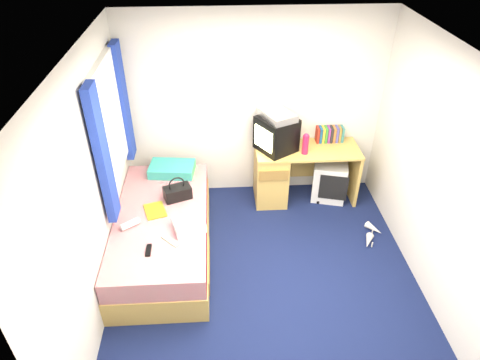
{
  "coord_description": "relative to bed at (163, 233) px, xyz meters",
  "views": [
    {
      "loc": [
        -0.46,
        -3.13,
        3.47
      ],
      "look_at": [
        -0.23,
        0.7,
        0.81
      ],
      "focal_mm": 32.0,
      "sensor_mm": 36.0,
      "label": 1
    }
  ],
  "objects": [
    {
      "name": "ground",
      "position": [
        1.1,
        -0.49,
        -0.27
      ],
      "size": [
        3.4,
        3.4,
        0.0
      ],
      "primitive_type": "plane",
      "color": "#0C1438",
      "rests_on": "ground"
    },
    {
      "name": "room_shell",
      "position": [
        1.1,
        -0.49,
        1.18
      ],
      "size": [
        3.4,
        3.4,
        3.4
      ],
      "color": "white",
      "rests_on": "ground"
    },
    {
      "name": "bed",
      "position": [
        0.0,
        0.0,
        0.0
      ],
      "size": [
        1.01,
        2.0,
        0.54
      ],
      "color": "tan",
      "rests_on": "ground"
    },
    {
      "name": "pillow",
      "position": [
        0.07,
        0.8,
        0.33
      ],
      "size": [
        0.57,
        0.4,
        0.12
      ],
      "primitive_type": "cube",
      "rotation": [
        0.0,
        0.0,
        -0.11
      ],
      "color": "#1C6DB6",
      "rests_on": "bed"
    },
    {
      "name": "desk",
      "position": [
        1.48,
        0.95,
        0.14
      ],
      "size": [
        1.3,
        0.55,
        0.75
      ],
      "color": "tan",
      "rests_on": "ground"
    },
    {
      "name": "storage_cube",
      "position": [
        2.09,
        0.94,
        -0.01
      ],
      "size": [
        0.51,
        0.51,
        0.53
      ],
      "primitive_type": "cube",
      "rotation": [
        0.0,
        0.0,
        -0.25
      ],
      "color": "silver",
      "rests_on": "ground"
    },
    {
      "name": "crt_tv",
      "position": [
        1.35,
        0.95,
        0.7
      ],
      "size": [
        0.57,
        0.57,
        0.43
      ],
      "rotation": [
        0.0,
        0.0,
        -1.0
      ],
      "color": "black",
      "rests_on": "desk"
    },
    {
      "name": "vcr",
      "position": [
        1.36,
        0.95,
        0.95
      ],
      "size": [
        0.47,
        0.53,
        0.08
      ],
      "primitive_type": "cube",
      "rotation": [
        0.0,
        0.0,
        -1.13
      ],
      "color": "#AFAFB1",
      "rests_on": "crt_tv"
    },
    {
      "name": "book_row",
      "position": [
        2.07,
        1.11,
        0.58
      ],
      "size": [
        0.34,
        0.13,
        0.2
      ],
      "color": "maroon",
      "rests_on": "desk"
    },
    {
      "name": "picture_frame",
      "position": [
        2.22,
        1.12,
        0.55
      ],
      "size": [
        0.04,
        0.12,
        0.14
      ],
      "primitive_type": "cube",
      "rotation": [
        0.0,
        0.0,
        0.16
      ],
      "color": "black",
      "rests_on": "desk"
    },
    {
      "name": "pink_water_bottle",
      "position": [
        1.7,
        0.83,
        0.6
      ],
      "size": [
        0.08,
        0.08,
        0.24
      ],
      "primitive_type": "cylinder",
      "rotation": [
        0.0,
        0.0,
        0.07
      ],
      "color": "#CD1D45",
      "rests_on": "desk"
    },
    {
      "name": "aerosol_can",
      "position": [
        1.59,
        0.95,
        0.56
      ],
      "size": [
        0.05,
        0.05,
        0.16
      ],
      "primitive_type": "cylinder",
      "rotation": [
        0.0,
        0.0,
        0.15
      ],
      "color": "silver",
      "rests_on": "desk"
    },
    {
      "name": "handbag",
      "position": [
        0.17,
        0.28,
        0.35
      ],
      "size": [
        0.34,
        0.26,
        0.28
      ],
      "rotation": [
        0.0,
        0.0,
        0.36
      ],
      "color": "black",
      "rests_on": "bed"
    },
    {
      "name": "towel",
      "position": [
        0.31,
        -0.25,
        0.32
      ],
      "size": [
        0.37,
        0.33,
        0.1
      ],
      "primitive_type": "cube",
      "rotation": [
        0.0,
        0.0,
        0.31
      ],
      "color": "white",
      "rests_on": "bed"
    },
    {
      "name": "magazine",
      "position": [
        -0.07,
        0.06,
        0.28
      ],
      "size": [
        0.28,
        0.33,
        0.01
      ],
      "primitive_type": "cube",
      "rotation": [
        0.0,
        0.0,
        0.31
      ],
      "color": "yellow",
      "rests_on": "bed"
    },
    {
      "name": "water_bottle",
      "position": [
        -0.3,
        -0.18,
        0.31
      ],
      "size": [
        0.2,
        0.17,
        0.07
      ],
      "primitive_type": "cylinder",
      "rotation": [
        0.0,
        1.57,
        0.63
      ],
      "color": "white",
      "rests_on": "bed"
    },
    {
      "name": "colour_swatch_fan",
      "position": [
        0.14,
        -0.43,
        0.28
      ],
      "size": [
        0.2,
        0.2,
        0.01
      ],
      "primitive_type": "cube",
      "rotation": [
        0.0,
        0.0,
        -0.79
      ],
      "color": "yellow",
      "rests_on": "bed"
    },
    {
      "name": "remote_control",
      "position": [
        -0.07,
        -0.56,
        0.28
      ],
      "size": [
        0.05,
        0.16,
        0.02
      ],
      "primitive_type": "cube",
      "rotation": [
        0.0,
        0.0,
        0.0
      ],
      "color": "black",
      "rests_on": "bed"
    },
    {
      "name": "window_assembly",
      "position": [
        -0.45,
        0.41,
        1.15
      ],
      "size": [
        0.11,
        1.42,
        1.4
      ],
      "color": "silver",
      "rests_on": "room_shell"
    },
    {
      "name": "white_heels",
      "position": [
        2.42,
        0.08,
        -0.23
      ],
      "size": [
        0.33,
        0.45,
        0.09
      ],
      "color": "beige",
      "rests_on": "ground"
    }
  ]
}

